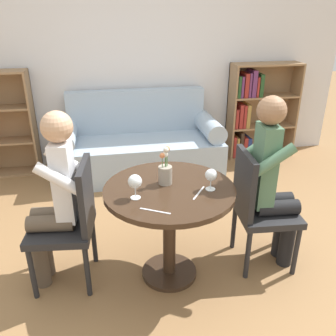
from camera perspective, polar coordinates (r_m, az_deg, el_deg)
ground_plane at (r=2.74m, az=0.20°, el=-16.53°), size 16.00×16.00×0.00m
back_wall at (r=4.34m, az=-5.67°, el=18.37°), size 5.20×0.05×2.70m
round_table at (r=2.41m, az=0.22°, el=-6.45°), size 0.87×0.87×0.72m
couch at (r=4.17m, az=-4.53°, el=3.42°), size 1.84×0.80×0.92m
bookshelf_right at (r=4.71m, az=13.56°, el=8.87°), size 0.86×0.28×1.18m
chair_left at (r=2.50m, az=-15.29°, el=-7.96°), size 0.47×0.47×0.90m
chair_right at (r=2.66m, az=14.24°, el=-5.77°), size 0.45×0.45×0.90m
person_left at (r=2.45m, az=-17.75°, el=-4.69°), size 0.44×0.37×1.24m
person_right at (r=2.60m, az=16.51°, el=-2.25°), size 0.43×0.36×1.29m
wine_glass_left at (r=2.18m, az=-5.32°, el=-2.28°), size 0.09×0.09×0.16m
wine_glass_right at (r=2.29m, az=6.93°, el=-1.22°), size 0.08×0.08×0.14m
flower_vase at (r=2.35m, az=-0.44°, el=-0.47°), size 0.09×0.09×0.26m
knife_left_setting at (r=2.08m, az=-2.07°, el=-6.90°), size 0.17×0.10×0.00m
fork_left_setting at (r=2.28m, az=4.96°, el=-4.00°), size 0.12×0.16×0.00m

